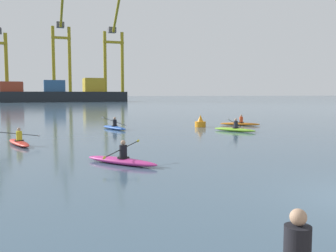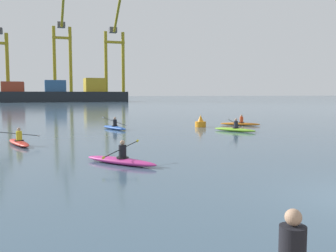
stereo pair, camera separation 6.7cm
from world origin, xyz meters
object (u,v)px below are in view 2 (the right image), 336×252
at_px(channel_buoy, 201,123).
at_px(kayak_red, 19,142).
at_px(kayak_blue, 114,127).
at_px(gantry_crane_west_mid, 62,52).
at_px(kayak_magenta, 121,160).
at_px(container_barge, 57,94).
at_px(gantry_crane_east_mid, 115,53).
at_px(kayak_lime, 235,129).
at_px(kayak_orange, 240,124).

distance_m(channel_buoy, kayak_red, 15.21).
bearing_deg(channel_buoy, kayak_blue, 177.03).
bearing_deg(kayak_red, gantry_crane_west_mid, 85.08).
bearing_deg(kayak_magenta, gantry_crane_west_mid, 87.10).
relative_size(container_barge, channel_buoy, 47.52).
xyz_separation_m(kayak_red, kayak_blue, (6.57, 7.01, 0.00)).
xyz_separation_m(gantry_crane_east_mid, kayak_red, (-29.26, -118.33, -17.72)).
bearing_deg(kayak_lime, kayak_magenta, -137.66).
height_order(gantry_crane_west_mid, kayak_red, gantry_crane_west_mid).
distance_m(gantry_crane_east_mid, kayak_orange, 113.57).
bearing_deg(kayak_blue, kayak_orange, -1.26).
height_order(kayak_magenta, kayak_orange, same).
distance_m(container_barge, kayak_lime, 106.94).
height_order(kayak_lime, kayak_blue, kayak_blue).
xyz_separation_m(kayak_orange, kayak_blue, (-10.94, 0.24, -0.00)).
height_order(container_barge, kayak_lime, container_barge).
height_order(container_barge, kayak_orange, container_barge).
distance_m(channel_buoy, kayak_blue, 7.13).
height_order(kayak_magenta, kayak_lime, kayak_lime).
distance_m(container_barge, gantry_crane_west_mid, 21.29).
height_order(container_barge, kayak_magenta, container_barge).
relative_size(container_barge, kayak_lime, 14.67).
xyz_separation_m(gantry_crane_east_mid, kayak_orange, (-11.75, -111.56, -17.72)).
bearing_deg(container_barge, kayak_red, -93.91).
height_order(gantry_crane_east_mid, kayak_lime, gantry_crane_east_mid).
distance_m(gantry_crane_east_mid, channel_buoy, 114.13).
relative_size(gantry_crane_west_mid, gantry_crane_east_mid, 0.94).
bearing_deg(kayak_orange, gantry_crane_west_mid, 93.39).
relative_size(channel_buoy, kayak_blue, 0.29).
height_order(gantry_crane_west_mid, gantry_crane_east_mid, gantry_crane_east_mid).
height_order(kayak_red, kayak_blue, kayak_blue).
bearing_deg(gantry_crane_west_mid, kayak_red, -94.92).
relative_size(channel_buoy, kayak_orange, 0.32).
relative_size(gantry_crane_west_mid, kayak_blue, 10.48).
distance_m(gantry_crane_west_mid, kayak_orange, 118.15).
bearing_deg(kayak_blue, container_barge, 89.49).
relative_size(container_barge, kayak_orange, 15.26).
xyz_separation_m(gantry_crane_east_mid, channel_buoy, (-15.58, -111.69, -17.53)).
xyz_separation_m(container_barge, kayak_red, (-7.47, -109.17, -2.44)).
distance_m(gantry_crane_east_mid, kayak_red, 123.17).
bearing_deg(kayak_orange, kayak_lime, -124.93).
bearing_deg(kayak_magenta, gantry_crane_east_mid, 78.61).
xyz_separation_m(container_barge, kayak_orange, (10.04, -102.41, -2.44)).
bearing_deg(kayak_magenta, kayak_blue, 79.64).
bearing_deg(kayak_orange, container_barge, 95.60).
bearing_deg(kayak_blue, kayak_magenta, -100.36).
relative_size(gantry_crane_east_mid, channel_buoy, 38.07).
bearing_deg(gantry_crane_east_mid, kayak_orange, -96.01).
xyz_separation_m(kayak_orange, kayak_lime, (-2.98, -4.27, -0.00)).
distance_m(gantry_crane_east_mid, kayak_lime, 118.10).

